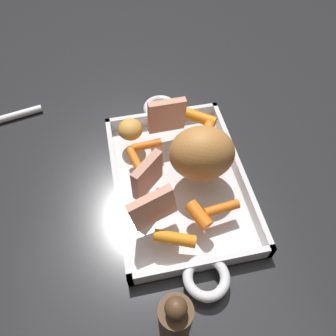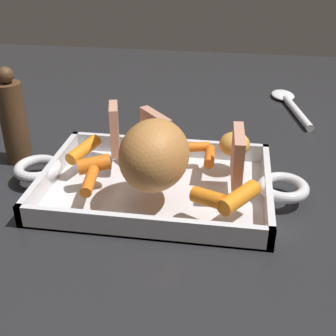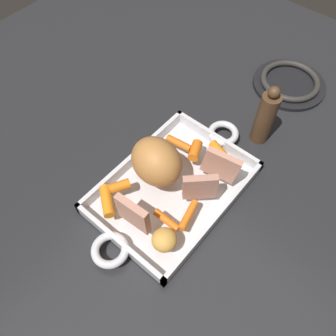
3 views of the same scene
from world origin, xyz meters
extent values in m
plane|color=#232326|center=(0.00, 0.00, 0.00)|extent=(1.66, 1.66, 0.00)
cube|color=silver|center=(0.00, 0.00, 0.00)|extent=(0.34, 0.24, 0.01)
cube|color=silver|center=(0.00, 0.12, 0.02)|extent=(0.34, 0.01, 0.03)
cube|color=silver|center=(0.00, -0.12, 0.02)|extent=(0.34, 0.01, 0.03)
cube|color=silver|center=(0.17, 0.00, 0.02)|extent=(0.01, 0.24, 0.03)
cube|color=silver|center=(-0.17, 0.00, 0.02)|extent=(0.01, 0.24, 0.03)
torus|color=silver|center=(0.19, 0.00, 0.02)|extent=(0.07, 0.07, 0.02)
torus|color=silver|center=(-0.19, 0.00, 0.02)|extent=(0.07, 0.07, 0.02)
ellipsoid|color=#BB7A3D|center=(0.01, -0.04, 0.08)|extent=(0.11, 0.13, 0.10)
cube|color=tan|center=(-0.08, 0.06, 0.07)|extent=(0.03, 0.09, 0.09)
cube|color=tan|center=(0.12, 0.00, 0.07)|extent=(0.02, 0.08, 0.08)
cube|color=tan|center=(-0.01, 0.06, 0.07)|extent=(0.06, 0.06, 0.07)
cylinder|color=orange|center=(-0.09, -0.05, 0.04)|extent=(0.02, 0.06, 0.02)
cylinder|color=orange|center=(0.08, 0.05, 0.04)|extent=(0.02, 0.06, 0.02)
cylinder|color=orange|center=(-0.09, -0.01, 0.05)|extent=(0.06, 0.04, 0.03)
cylinder|color=orange|center=(0.12, -0.07, 0.05)|extent=(0.06, 0.07, 0.02)
cylinder|color=orange|center=(0.08, -0.08, 0.04)|extent=(0.05, 0.04, 0.02)
cylinder|color=orange|center=(0.04, 0.07, 0.04)|extent=(0.07, 0.03, 0.02)
cylinder|color=orange|center=(-0.12, 0.04, 0.04)|extent=(0.04, 0.07, 0.03)
ellipsoid|color=gold|center=(0.11, 0.07, 0.05)|extent=(0.06, 0.06, 0.04)
cylinder|color=black|center=(-0.46, 0.03, 0.01)|extent=(0.20, 0.20, 0.01)
torus|color=#2D2B28|center=(-0.46, 0.03, 0.02)|extent=(0.16, 0.16, 0.02)
cylinder|color=#4C331E|center=(-0.25, 0.06, 0.07)|extent=(0.04, 0.04, 0.14)
sphere|color=#4C331E|center=(-0.25, 0.06, 0.15)|extent=(0.03, 0.03, 0.03)
camera|label=1|loc=(-0.34, 0.09, 0.55)|focal=36.05mm
camera|label=2|loc=(0.11, -0.58, 0.37)|focal=48.11mm
camera|label=3|loc=(0.29, 0.23, 0.66)|focal=36.50mm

